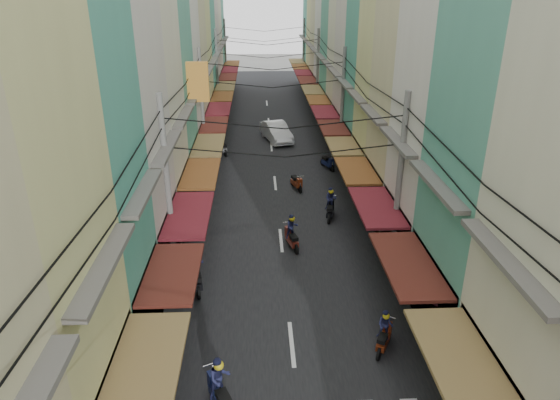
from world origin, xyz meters
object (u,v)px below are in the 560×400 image
object	(u,v)px
market_umbrella	(450,286)
white_car	(276,141)
bicycle	(473,329)
traffic_sign	(448,320)

from	to	relation	value
market_umbrella	white_car	bearing A→B (deg)	101.58
white_car	bicycle	bearing A→B (deg)	-90.19
white_car	market_umbrella	distance (m)	26.05
bicycle	market_umbrella	distance (m)	2.50
traffic_sign	white_car	bearing A→B (deg)	99.70
bicycle	traffic_sign	size ratio (longest dim) A/B	0.65
bicycle	traffic_sign	world-z (taller)	traffic_sign
bicycle	market_umbrella	size ratio (longest dim) A/B	0.68
bicycle	market_umbrella	bearing A→B (deg)	114.31
white_car	market_umbrella	world-z (taller)	market_umbrella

